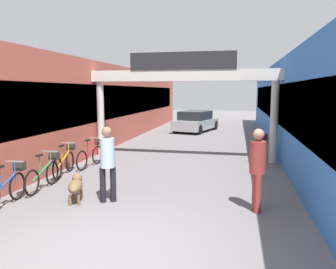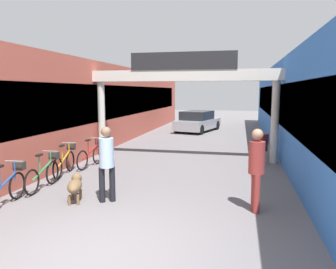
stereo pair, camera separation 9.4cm
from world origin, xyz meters
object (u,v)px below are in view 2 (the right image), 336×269
(cafe_chair_black_nearer, at_px, (261,149))
(bollard_post_metal, at_px, (113,176))
(pedestrian_with_dog, at_px, (107,159))
(pedestrian_companion, at_px, (256,164))
(bicycle_orange_third, at_px, (65,161))
(dog_on_leash, at_px, (75,185))
(bicycle_red_farthest, at_px, (92,154))
(parked_car_silver, at_px, (198,121))
(bicycle_blue_nearest, at_px, (7,186))
(bicycle_green_second, at_px, (45,172))
(cafe_chair_red_farther, at_px, (263,143))

(cafe_chair_black_nearer, bearing_deg, bollard_post_metal, -129.86)
(pedestrian_with_dog, height_order, pedestrian_companion, pedestrian_companion)
(bicycle_orange_third, bearing_deg, pedestrian_with_dog, -42.65)
(dog_on_leash, distance_m, bicycle_orange_third, 2.72)
(pedestrian_companion, height_order, cafe_chair_black_nearer, pedestrian_companion)
(bicycle_red_farthest, distance_m, parked_car_silver, 10.97)
(bicycle_orange_third, bearing_deg, bicycle_red_farthest, 74.91)
(bicycle_blue_nearest, bearing_deg, bollard_post_metal, 30.00)
(pedestrian_with_dog, xyz_separation_m, dog_on_leash, (-0.76, -0.12, -0.65))
(pedestrian_with_dog, distance_m, cafe_chair_black_nearer, 6.38)
(pedestrian_with_dog, xyz_separation_m, bollard_post_metal, (-0.06, 0.51, -0.54))
(bicycle_blue_nearest, bearing_deg, pedestrian_with_dog, 18.02)
(dog_on_leash, distance_m, bicycle_blue_nearest, 1.52)
(dog_on_leash, distance_m, bicycle_red_farthest, 3.65)
(bollard_post_metal, distance_m, parked_car_silver, 13.55)
(pedestrian_with_dog, relative_size, parked_car_silver, 0.42)
(pedestrian_with_dog, distance_m, pedestrian_companion, 3.40)
(pedestrian_with_dog, distance_m, bicycle_orange_third, 3.18)
(pedestrian_companion, distance_m, bollard_post_metal, 3.53)
(bollard_post_metal, bearing_deg, bicycle_blue_nearest, -150.00)
(pedestrian_companion, relative_size, parked_car_silver, 0.42)
(parked_car_silver, bearing_deg, pedestrian_with_dog, -91.31)
(bicycle_orange_third, height_order, bicycle_red_farthest, same)
(bicycle_green_second, relative_size, bicycle_orange_third, 1.01)
(bicycle_red_farthest, bearing_deg, pedestrian_with_dog, -59.26)
(pedestrian_companion, xyz_separation_m, cafe_chair_red_farther, (0.55, 6.42, -0.51))
(pedestrian_companion, xyz_separation_m, bicycle_green_second, (-5.47, 0.54, -0.61))
(pedestrian_companion, relative_size, cafe_chair_black_nearer, 2.04)
(pedestrian_companion, bearing_deg, bicycle_red_farthest, 149.11)
(bollard_post_metal, bearing_deg, cafe_chair_red_farther, 56.30)
(pedestrian_companion, xyz_separation_m, parked_car_silver, (-3.08, 13.94, -0.41))
(bicycle_green_second, height_order, bicycle_red_farthest, same)
(cafe_chair_red_farther, bearing_deg, bicycle_green_second, -135.69)
(parked_car_silver, bearing_deg, dog_on_leash, -94.38)
(bollard_post_metal, bearing_deg, parked_car_silver, 88.38)
(bicycle_red_farthest, bearing_deg, bicycle_blue_nearest, -92.65)
(dog_on_leash, relative_size, bollard_post_metal, 0.91)
(cafe_chair_red_farther, bearing_deg, cafe_chair_black_nearer, -96.65)
(pedestrian_with_dog, bearing_deg, cafe_chair_red_farther, 58.81)
(pedestrian_with_dog, height_order, bicycle_blue_nearest, pedestrian_with_dog)
(pedestrian_with_dog, bearing_deg, parked_car_silver, 88.69)
(bicycle_red_farthest, relative_size, parked_car_silver, 0.39)
(pedestrian_companion, height_order, bicycle_green_second, pedestrian_companion)
(bicycle_red_farthest, height_order, bollard_post_metal, bicycle_red_farthest)
(pedestrian_companion, relative_size, bicycle_red_farthest, 1.07)
(parked_car_silver, bearing_deg, cafe_chair_black_nearer, -68.79)
(parked_car_silver, bearing_deg, bollard_post_metal, -91.62)
(pedestrian_with_dog, xyz_separation_m, parked_car_silver, (0.32, 14.05, -0.39))
(bicycle_green_second, bearing_deg, bicycle_blue_nearest, -93.91)
(bicycle_orange_third, relative_size, bicycle_red_farthest, 0.99)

